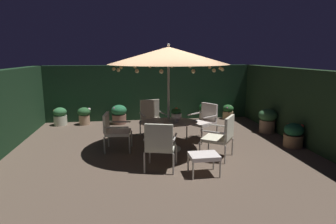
{
  "coord_description": "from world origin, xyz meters",
  "views": [
    {
      "loc": [
        -0.76,
        -6.48,
        2.28
      ],
      "look_at": [
        0.19,
        0.21,
        0.93
      ],
      "focal_mm": 30.28,
      "sensor_mm": 36.0,
      "label": 1
    }
  ],
  "objects_px": {
    "ottoman_footrest": "(204,157)",
    "potted_plant_front_corner": "(119,114)",
    "patio_chair_northeast": "(152,116)",
    "patio_chair_south": "(222,135)",
    "potted_plant_back_center": "(267,120)",
    "potted_plant_back_right": "(228,111)",
    "potted_plant_left_far": "(84,115)",
    "potted_plant_right_near": "(60,116)",
    "patio_dining_table": "(168,128)",
    "patio_chair_east": "(114,129)",
    "potted_plant_left_near": "(205,111)",
    "patio_chair_north": "(205,119)",
    "patio_chair_southeast": "(160,143)",
    "potted_plant_back_left": "(294,135)",
    "patio_umbrella": "(168,56)",
    "centerpiece_planter": "(176,114)"
  },
  "relations": [
    {
      "from": "ottoman_footrest",
      "to": "potted_plant_front_corner",
      "type": "relative_size",
      "value": 0.88
    },
    {
      "from": "patio_chair_northeast",
      "to": "patio_chair_south",
      "type": "distance_m",
      "value": 2.49
    },
    {
      "from": "potted_plant_back_center",
      "to": "potted_plant_back_right",
      "type": "bearing_deg",
      "value": 104.85
    },
    {
      "from": "potted_plant_left_far",
      "to": "patio_chair_south",
      "type": "bearing_deg",
      "value": -46.62
    },
    {
      "from": "patio_chair_south",
      "to": "potted_plant_right_near",
      "type": "bearing_deg",
      "value": 138.91
    },
    {
      "from": "potted_plant_left_far",
      "to": "potted_plant_back_right",
      "type": "bearing_deg",
      "value": 1.91
    },
    {
      "from": "patio_dining_table",
      "to": "patio_chair_east",
      "type": "relative_size",
      "value": 1.57
    },
    {
      "from": "ottoman_footrest",
      "to": "potted_plant_back_center",
      "type": "distance_m",
      "value": 3.86
    },
    {
      "from": "potted_plant_back_center",
      "to": "potted_plant_left_near",
      "type": "xyz_separation_m",
      "value": [
        -1.43,
        1.84,
        -0.06
      ]
    },
    {
      "from": "patio_dining_table",
      "to": "potted_plant_left_near",
      "type": "relative_size",
      "value": 2.31
    },
    {
      "from": "patio_chair_north",
      "to": "potted_plant_right_near",
      "type": "relative_size",
      "value": 1.66
    },
    {
      "from": "patio_chair_north",
      "to": "potted_plant_back_right",
      "type": "height_order",
      "value": "patio_chair_north"
    },
    {
      "from": "patio_dining_table",
      "to": "patio_chair_southeast",
      "type": "relative_size",
      "value": 1.43
    },
    {
      "from": "potted_plant_left_near",
      "to": "patio_chair_east",
      "type": "bearing_deg",
      "value": -136.93
    },
    {
      "from": "patio_chair_east",
      "to": "potted_plant_left_far",
      "type": "relative_size",
      "value": 1.57
    },
    {
      "from": "patio_chair_southeast",
      "to": "potted_plant_back_left",
      "type": "xyz_separation_m",
      "value": [
        3.52,
        1.05,
        -0.26
      ]
    },
    {
      "from": "patio_umbrella",
      "to": "centerpiece_planter",
      "type": "xyz_separation_m",
      "value": [
        0.18,
        -0.09,
        -1.36
      ]
    },
    {
      "from": "patio_chair_south",
      "to": "potted_plant_right_near",
      "type": "xyz_separation_m",
      "value": [
        -4.3,
        3.75,
        -0.24
      ]
    },
    {
      "from": "patio_dining_table",
      "to": "potted_plant_back_right",
      "type": "distance_m",
      "value": 4.11
    },
    {
      "from": "patio_umbrella",
      "to": "potted_plant_front_corner",
      "type": "distance_m",
      "value": 3.72
    },
    {
      "from": "patio_chair_southeast",
      "to": "potted_plant_left_far",
      "type": "distance_m",
      "value": 4.72
    },
    {
      "from": "patio_dining_table",
      "to": "potted_plant_back_right",
      "type": "height_order",
      "value": "patio_dining_table"
    },
    {
      "from": "centerpiece_planter",
      "to": "potted_plant_front_corner",
      "type": "relative_size",
      "value": 0.55
    },
    {
      "from": "patio_chair_north",
      "to": "patio_chair_northeast",
      "type": "relative_size",
      "value": 0.96
    },
    {
      "from": "patio_umbrella",
      "to": "patio_chair_southeast",
      "type": "bearing_deg",
      "value": -105.44
    },
    {
      "from": "centerpiece_planter",
      "to": "patio_chair_east",
      "type": "distance_m",
      "value": 1.56
    },
    {
      "from": "patio_chair_north",
      "to": "potted_plant_left_far",
      "type": "relative_size",
      "value": 1.7
    },
    {
      "from": "centerpiece_planter",
      "to": "patio_chair_north",
      "type": "bearing_deg",
      "value": 41.17
    },
    {
      "from": "patio_chair_southeast",
      "to": "potted_plant_right_near",
      "type": "distance_m",
      "value": 5.14
    },
    {
      "from": "ottoman_footrest",
      "to": "potted_plant_back_center",
      "type": "height_order",
      "value": "potted_plant_back_center"
    },
    {
      "from": "ottoman_footrest",
      "to": "patio_chair_southeast",
      "type": "bearing_deg",
      "value": 159.08
    },
    {
      "from": "centerpiece_planter",
      "to": "patio_chair_north",
      "type": "height_order",
      "value": "centerpiece_planter"
    },
    {
      "from": "patio_chair_north",
      "to": "ottoman_footrest",
      "type": "xyz_separation_m",
      "value": [
        -0.65,
        -2.32,
        -0.2
      ]
    },
    {
      "from": "centerpiece_planter",
      "to": "potted_plant_front_corner",
      "type": "distance_m",
      "value": 3.37
    },
    {
      "from": "patio_chair_northeast",
      "to": "patio_chair_east",
      "type": "xyz_separation_m",
      "value": [
        -1.01,
        -1.16,
        -0.05
      ]
    },
    {
      "from": "patio_chair_northeast",
      "to": "patio_chair_southeast",
      "type": "relative_size",
      "value": 1.03
    },
    {
      "from": "patio_chair_south",
      "to": "potted_plant_left_near",
      "type": "bearing_deg",
      "value": 80.09
    },
    {
      "from": "patio_chair_north",
      "to": "potted_plant_left_near",
      "type": "distance_m",
      "value": 2.37
    },
    {
      "from": "ottoman_footrest",
      "to": "potted_plant_left_near",
      "type": "xyz_separation_m",
      "value": [
        1.28,
        4.59,
        -0.04
      ]
    },
    {
      "from": "potted_plant_right_near",
      "to": "potted_plant_front_corner",
      "type": "xyz_separation_m",
      "value": [
        1.93,
        -0.08,
        0.03
      ]
    },
    {
      "from": "potted_plant_back_left",
      "to": "potted_plant_back_right",
      "type": "bearing_deg",
      "value": 98.79
    },
    {
      "from": "patio_chair_south",
      "to": "potted_plant_left_near",
      "type": "distance_m",
      "value": 3.82
    },
    {
      "from": "potted_plant_right_near",
      "to": "ottoman_footrest",
      "type": "bearing_deg",
      "value": -51.23
    },
    {
      "from": "patio_dining_table",
      "to": "potted_plant_right_near",
      "type": "xyz_separation_m",
      "value": [
        -3.21,
        2.98,
        -0.23
      ]
    },
    {
      "from": "potted_plant_front_corner",
      "to": "potted_plant_left_near",
      "type": "bearing_deg",
      "value": 1.74
    },
    {
      "from": "patio_chair_southeast",
      "to": "potted_plant_back_center",
      "type": "height_order",
      "value": "patio_chair_southeast"
    },
    {
      "from": "patio_chair_south",
      "to": "potted_plant_left_near",
      "type": "height_order",
      "value": "patio_chair_south"
    },
    {
      "from": "centerpiece_planter",
      "to": "potted_plant_back_center",
      "type": "distance_m",
      "value": 3.28
    },
    {
      "from": "potted_plant_left_near",
      "to": "patio_chair_north",
      "type": "bearing_deg",
      "value": -105.63
    },
    {
      "from": "centerpiece_planter",
      "to": "potted_plant_left_near",
      "type": "relative_size",
      "value": 0.58
    }
  ]
}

